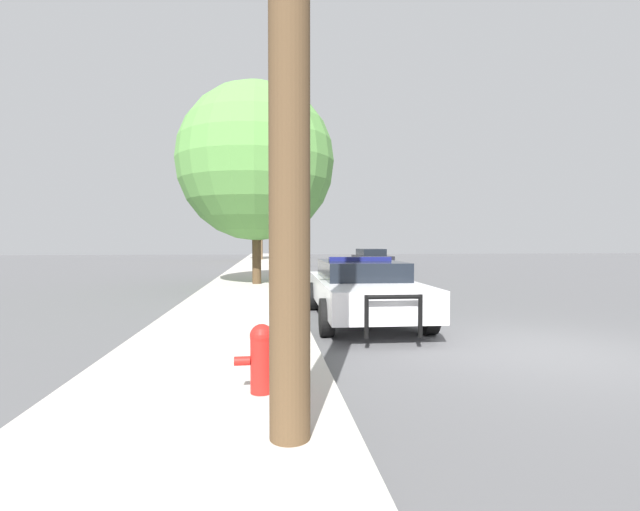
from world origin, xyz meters
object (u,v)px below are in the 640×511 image
object	(u,v)px
tree_sidewalk_near	(256,163)
traffic_light	(292,201)
car_background_oncoming	(371,258)
fire_hydrant	(262,356)
tree_sidewalk_far	(261,201)
car_background_distant	(298,251)
police_car	(362,287)

from	to	relation	value
tree_sidewalk_near	traffic_light	bearing A→B (deg)	77.51
car_background_oncoming	tree_sidewalk_near	xyz separation A→B (m)	(-7.11, -10.58, 4.03)
car_background_oncoming	tree_sidewalk_near	bearing A→B (deg)	54.25
fire_hydrant	traffic_light	size ratio (longest dim) A/B	0.13
tree_sidewalk_far	traffic_light	bearing A→B (deg)	-82.36
car_background_distant	car_background_oncoming	bearing A→B (deg)	-84.53
traffic_light	tree_sidewalk_far	xyz separation A→B (m)	(-2.06, 15.37, 1.45)
police_car	car_background_oncoming	xyz separation A→B (m)	(4.65, 17.85, -0.02)
police_car	car_background_oncoming	bearing A→B (deg)	-102.94
fire_hydrant	car_background_oncoming	world-z (taller)	car_background_oncoming
traffic_light	tree_sidewalk_near	world-z (taller)	tree_sidewalk_near
car_background_distant	tree_sidewalk_near	size ratio (longest dim) A/B	0.56
car_background_oncoming	police_car	bearing A→B (deg)	73.55
police_car	tree_sidewalk_near	size ratio (longest dim) A/B	0.68
traffic_light	tree_sidewalk_near	xyz separation A→B (m)	(-1.87, -8.43, 0.62)
tree_sidewalk_far	car_background_oncoming	bearing A→B (deg)	-61.10
fire_hydrant	police_car	bearing A→B (deg)	65.78
traffic_light	police_car	bearing A→B (deg)	-87.85
car_background_distant	tree_sidewalk_near	world-z (taller)	tree_sidewalk_near
car_background_distant	car_background_oncoming	distance (m)	20.76
car_background_distant	police_car	bearing A→B (deg)	-95.62
fire_hydrant	car_background_distant	bearing A→B (deg)	85.32
car_background_oncoming	tree_sidewalk_near	world-z (taller)	tree_sidewalk_near
police_car	traffic_light	world-z (taller)	traffic_light
police_car	tree_sidewalk_far	bearing A→B (deg)	-83.47
police_car	tree_sidewalk_far	size ratio (longest dim) A/B	0.64
fire_hydrant	car_background_distant	xyz separation A→B (m)	(3.52, 43.06, 0.20)
tree_sidewalk_near	fire_hydrant	bearing A→B (deg)	-88.37
police_car	car_background_distant	distance (m)	38.38
fire_hydrant	tree_sidewalk_far	distance (m)	36.14
fire_hydrant	tree_sidewalk_far	bearing A→B (deg)	90.85
tree_sidewalk_near	tree_sidewalk_far	size ratio (longest dim) A/B	0.93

